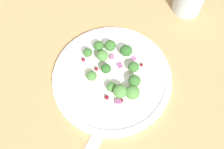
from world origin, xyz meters
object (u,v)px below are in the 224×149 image
at_px(broccoli_floret_0, 119,93).
at_px(broccoli_floret_2, 91,76).
at_px(plate, 112,78).
at_px(broccoli_floret_1, 88,53).

height_order(broccoli_floret_0, broccoli_floret_2, broccoli_floret_0).
distance_m(broccoli_floret_0, broccoli_floret_2, 0.07).
relative_size(plate, broccoli_floret_1, 12.35).
distance_m(plate, broccoli_floret_1, 0.08).
height_order(broccoli_floret_0, broccoli_floret_1, broccoli_floret_0).
relative_size(broccoli_floret_1, broccoli_floret_2, 0.93).
distance_m(plate, broccoli_floret_0, 0.05).
bearing_deg(broccoli_floret_0, broccoli_floret_2, -178.54).
xyz_separation_m(broccoli_floret_1, broccoli_floret_2, (0.04, -0.04, -0.00)).
relative_size(broccoli_floret_0, broccoli_floret_1, 1.39).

